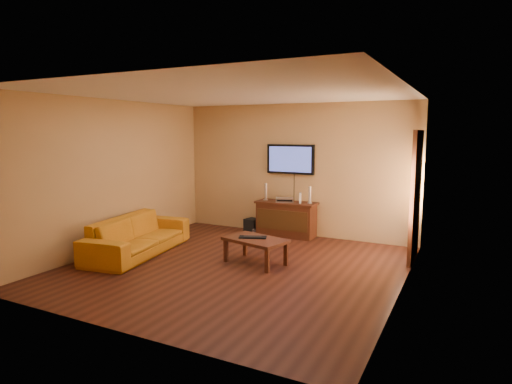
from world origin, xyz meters
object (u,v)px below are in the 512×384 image
Objects in this scene: game_console at (300,198)px; keyboard at (253,237)px; media_console at (286,219)px; av_receiver at (285,200)px; television at (290,159)px; speaker_left at (266,192)px; subwoofer at (252,225)px; bottle at (254,233)px; coffee_table at (255,242)px; sofa at (138,229)px; speaker_right at (310,196)px.

game_console reaches higher than keyboard.
media_console is 0.40m from av_receiver.
av_receiver is at bearing -102.09° from television.
speaker_left is 1.28× the size of subwoofer.
keyboard is at bearing -70.35° from speaker_left.
coffee_table is at bearing -61.99° from bottle.
coffee_table is at bearing -88.12° from sofa.
coffee_table is at bearing -81.76° from media_console.
subwoofer reaches higher than bottle.
speaker_left reaches higher than game_console.
coffee_table is at bearing -104.31° from av_receiver.
subwoofer is (1.03, 2.39, -0.29)m from sofa.
speaker_left reaches higher than subwoofer.
speaker_left is at bearing 82.55° from bottle.
speaker_right is (0.49, -0.16, -0.70)m from television.
coffee_table is 3.26× the size of speaker_right.
subwoofer is at bearing 177.15° from media_console.
speaker_left is at bearing 5.86° from subwoofer.
speaker_right is 1.37m from bottle.
game_console reaches higher than coffee_table.
media_console is 6.64× the size of bottle.
bottle is at bearing -42.61° from sofa.
coffee_table is 0.50× the size of sofa.
speaker_right is 1.80× the size of bottle.
speaker_right is 1.22× the size of subwoofer.
game_console reaches higher than media_console.
subwoofer is at bearing 157.41° from game_console.
bottle is (0.27, -0.46, -0.05)m from subwoofer.
sofa is 6.54× the size of speaker_right.
sofa is 2.10m from keyboard.
television reaches higher than sofa.
sofa is 2.35m from bottle.
television reaches higher than coffee_table.
coffee_table is 1.99m from game_console.
speaker_right is at bearing 24.33° from bottle.
coffee_table reaches higher than bottle.
sofa is 3.36m from speaker_right.
speaker_right reaches higher than sofa.
media_console is 1.98m from coffee_table.
game_console is 1.97m from keyboard.
speaker_right reaches higher than subwoofer.
keyboard is at bearing -83.37° from media_console.
game_console is 0.75× the size of subwoofer.
media_console is 0.56× the size of sofa.
speaker_left reaches higher than coffee_table.
speaker_right is (0.21, 2.00, 0.50)m from coffee_table.
media_console is at bearing -46.57° from sofa.
sofa is at bearing -127.96° from media_console.
speaker_right is (2.32, 2.39, 0.43)m from sofa.
game_console is (0.78, -0.04, -0.06)m from speaker_left.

